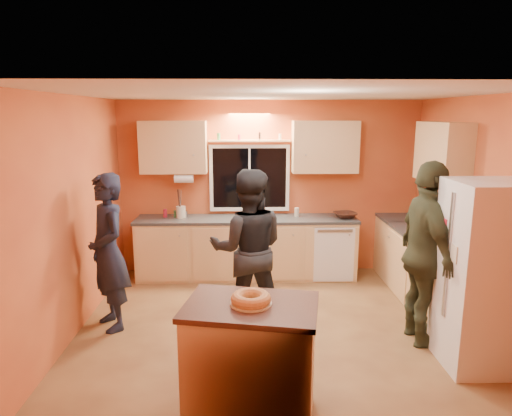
{
  "coord_description": "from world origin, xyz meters",
  "views": [
    {
      "loc": [
        -0.38,
        -4.82,
        2.39
      ],
      "look_at": [
        -0.24,
        0.4,
        1.32
      ],
      "focal_mm": 32.0,
      "sensor_mm": 36.0,
      "label": 1
    }
  ],
  "objects_px": {
    "person_left": "(108,252)",
    "person_right": "(426,254)",
    "person_center": "(248,249)",
    "refrigerator": "(485,276)",
    "island": "(251,361)"
  },
  "relations": [
    {
      "from": "person_left",
      "to": "person_right",
      "type": "relative_size",
      "value": 0.91
    },
    {
      "from": "person_center",
      "to": "person_right",
      "type": "bearing_deg",
      "value": 165.82
    },
    {
      "from": "refrigerator",
      "to": "person_left",
      "type": "xyz_separation_m",
      "value": [
        -3.79,
        0.89,
        -0.01
      ]
    },
    {
      "from": "person_left",
      "to": "person_center",
      "type": "xyz_separation_m",
      "value": [
        1.56,
        0.02,
        0.02
      ]
    },
    {
      "from": "refrigerator",
      "to": "person_left",
      "type": "bearing_deg",
      "value": 166.83
    },
    {
      "from": "island",
      "to": "person_center",
      "type": "xyz_separation_m",
      "value": [
        -0.01,
        1.68,
        0.41
      ]
    },
    {
      "from": "refrigerator",
      "to": "person_left",
      "type": "distance_m",
      "value": 3.89
    },
    {
      "from": "person_left",
      "to": "person_right",
      "type": "height_order",
      "value": "person_right"
    },
    {
      "from": "person_left",
      "to": "person_right",
      "type": "bearing_deg",
      "value": 49.01
    },
    {
      "from": "refrigerator",
      "to": "island",
      "type": "distance_m",
      "value": 2.39
    },
    {
      "from": "refrigerator",
      "to": "island",
      "type": "bearing_deg",
      "value": -160.83
    },
    {
      "from": "person_left",
      "to": "person_right",
      "type": "distance_m",
      "value": 3.43
    },
    {
      "from": "island",
      "to": "refrigerator",
      "type": "bearing_deg",
      "value": 29.98
    },
    {
      "from": "island",
      "to": "person_center",
      "type": "height_order",
      "value": "person_center"
    },
    {
      "from": "island",
      "to": "person_right",
      "type": "relative_size",
      "value": 0.58
    }
  ]
}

